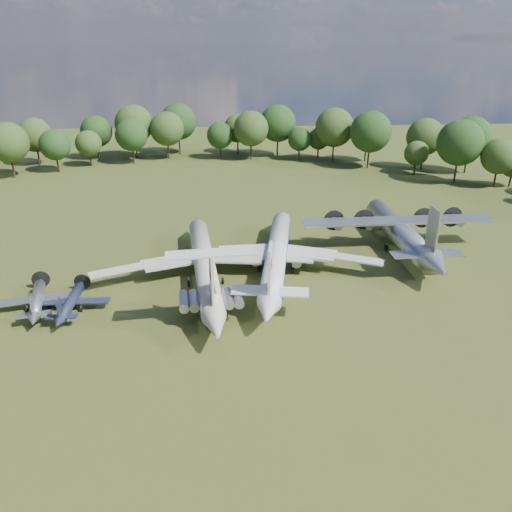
{
  "coord_description": "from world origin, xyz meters",
  "views": [
    {
      "loc": [
        5.46,
        -70.63,
        35.1
      ],
      "look_at": [
        10.19,
        -1.9,
        5.0
      ],
      "focal_mm": 35.0,
      "sensor_mm": 36.0,
      "label": 1
    }
  ],
  "objects_px": {
    "small_prop_northwest": "(38,302)",
    "person_on_il62": "(210,286)",
    "small_prop_west": "(71,304)",
    "an12_transport": "(399,235)",
    "il62_airliner": "(205,267)",
    "tu104_jet": "(277,257)"
  },
  "relations": [
    {
      "from": "tu104_jet",
      "to": "person_on_il62",
      "type": "relative_size",
      "value": 29.38
    },
    {
      "from": "small_prop_west",
      "to": "person_on_il62",
      "type": "xyz_separation_m",
      "value": [
        19.63,
        -3.95,
        4.19
      ]
    },
    {
      "from": "il62_airliner",
      "to": "person_on_il62",
      "type": "relative_size",
      "value": 29.23
    },
    {
      "from": "tu104_jet",
      "to": "an12_transport",
      "type": "distance_m",
      "value": 24.37
    },
    {
      "from": "tu104_jet",
      "to": "an12_transport",
      "type": "height_order",
      "value": "an12_transport"
    },
    {
      "from": "an12_transport",
      "to": "person_on_il62",
      "type": "relative_size",
      "value": 25.01
    },
    {
      "from": "il62_airliner",
      "to": "an12_transport",
      "type": "distance_m",
      "value": 36.35
    },
    {
      "from": "small_prop_west",
      "to": "small_prop_northwest",
      "type": "relative_size",
      "value": 0.93
    },
    {
      "from": "il62_airliner",
      "to": "an12_transport",
      "type": "bearing_deg",
      "value": 11.61
    },
    {
      "from": "an12_transport",
      "to": "tu104_jet",
      "type": "bearing_deg",
      "value": -162.21
    },
    {
      "from": "il62_airliner",
      "to": "tu104_jet",
      "type": "bearing_deg",
      "value": 8.26
    },
    {
      "from": "an12_transport",
      "to": "small_prop_west",
      "type": "height_order",
      "value": "an12_transport"
    },
    {
      "from": "tu104_jet",
      "to": "small_prop_northwest",
      "type": "bearing_deg",
      "value": -153.72
    },
    {
      "from": "il62_airliner",
      "to": "person_on_il62",
      "type": "bearing_deg",
      "value": -90.0
    },
    {
      "from": "il62_airliner",
      "to": "small_prop_west",
      "type": "height_order",
      "value": "il62_airliner"
    },
    {
      "from": "an12_transport",
      "to": "person_on_il62",
      "type": "xyz_separation_m",
      "value": [
        -33.49,
        -23.2,
        2.68
      ]
    },
    {
      "from": "il62_airliner",
      "to": "person_on_il62",
      "type": "distance_m",
      "value": 12.86
    },
    {
      "from": "il62_airliner",
      "to": "small_prop_northwest",
      "type": "xyz_separation_m",
      "value": [
        -23.24,
        -7.62,
        -1.11
      ]
    },
    {
      "from": "il62_airliner",
      "to": "tu104_jet",
      "type": "height_order",
      "value": "tu104_jet"
    },
    {
      "from": "small_prop_northwest",
      "to": "person_on_il62",
      "type": "xyz_separation_m",
      "value": [
        24.47,
        -4.82,
        4.12
      ]
    },
    {
      "from": "il62_airliner",
      "to": "small_prop_northwest",
      "type": "bearing_deg",
      "value": -167.46
    },
    {
      "from": "small_prop_west",
      "to": "person_on_il62",
      "type": "relative_size",
      "value": 9.19
    }
  ]
}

